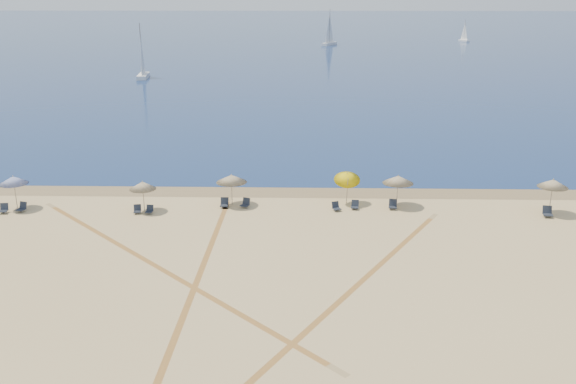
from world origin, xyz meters
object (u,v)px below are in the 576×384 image
chair_0 (4,209)px  chair_3 (149,210)px  umbrella_5 (553,183)px  chair_6 (336,207)px  chair_8 (393,205)px  umbrella_1 (143,185)px  chair_1 (22,207)px  umbrella_4 (398,180)px  chair_4 (224,203)px  umbrella_2 (231,179)px  umbrella_3 (347,177)px  chair_5 (245,203)px  sailboat_1 (464,35)px  chair_7 (355,205)px  chair_2 (137,210)px  sailboat_0 (142,62)px  sailboat_2 (329,34)px  chair_9 (547,212)px  umbrella_0 (13,180)px

chair_0 → chair_3: (10.25, 0.13, -0.03)m
umbrella_5 → chair_3: (-27.97, -0.67, -1.95)m
chair_6 → chair_8: size_ratio=1.02×
umbrella_5 → chair_8: umbrella_5 is taller
umbrella_1 → chair_1: 8.76m
umbrella_4 → chair_4: (-12.44, -0.59, -1.69)m
umbrella_2 → umbrella_3: umbrella_3 is taller
chair_5 → sailboat_1: 155.31m
chair_5 → chair_7: size_ratio=1.18×
chair_6 → chair_8: bearing=-16.4°
chair_0 → chair_2: bearing=-3.9°
sailboat_0 → chair_6: bearing=-72.7°
chair_5 → sailboat_2: 133.62m
umbrella_2 → sailboat_1: (52.69, 145.94, -0.06)m
chair_1 → sailboat_0: sailboat_0 is taller
umbrella_2 → umbrella_1: bearing=-166.6°
chair_9 → sailboat_2: sailboat_2 is taller
umbrella_2 → chair_9: (22.02, -1.93, -1.66)m
umbrella_1 → chair_8: size_ratio=3.02×
umbrella_1 → umbrella_5: bearing=0.3°
chair_1 → chair_5: 15.75m
chair_6 → sailboat_1: 153.79m
chair_0 → sailboat_2: bearing=73.4°
umbrella_2 → chair_9: umbrella_2 is taller
chair_1 → chair_9: bearing=17.1°
umbrella_2 → umbrella_4: 11.94m
umbrella_5 → sailboat_1: sailboat_1 is taller
umbrella_4 → sailboat_1: size_ratio=0.37×
chair_0 → chair_5: chair_0 is taller
chair_0 → sailboat_2: 137.62m
umbrella_3 → chair_9: size_ratio=3.43×
sailboat_0 → sailboat_2: size_ratio=0.97×
chair_1 → chair_5: (15.70, 1.26, -0.00)m
umbrella_5 → sailboat_2: size_ratio=0.27×
umbrella_2 → chair_7: 9.06m
umbrella_1 → sailboat_2: size_ratio=0.23×
umbrella_0 → umbrella_2: bearing=4.3°
umbrella_1 → sailboat_0: sailboat_0 is taller
chair_9 → chair_3: bearing=-172.4°
chair_6 → chair_3: bearing=161.5°
sailboat_1 → umbrella_4: bearing=-126.3°
chair_2 → chair_6: chair_6 is taller
chair_8 → chair_2: bearing=-167.1°
umbrella_1 → sailboat_0: (-16.89, 67.46, 0.94)m
umbrella_1 → chair_4: bearing=9.1°
umbrella_5 → chair_3: 28.05m
umbrella_2 → umbrella_4: bearing=0.1°
sailboat_1 → sailboat_0: bearing=-154.2°
umbrella_2 → sailboat_1: size_ratio=0.37×
umbrella_2 → sailboat_0: 69.89m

